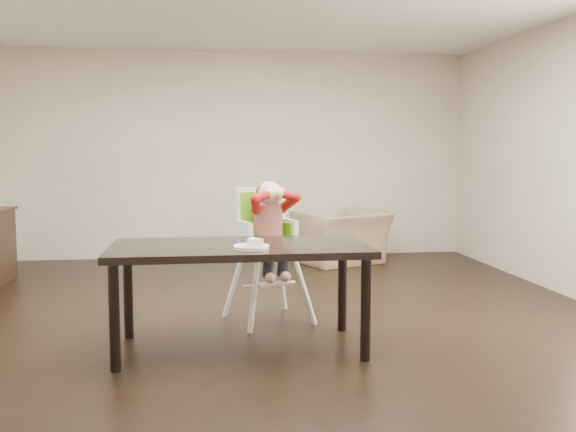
% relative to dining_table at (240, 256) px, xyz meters
% --- Properties ---
extents(ground, '(7.00, 7.00, 0.00)m').
position_rel_dining_table_xyz_m(ground, '(0.23, 0.54, -0.67)').
color(ground, black).
rests_on(ground, ground).
extents(room_walls, '(6.02, 7.02, 2.71)m').
position_rel_dining_table_xyz_m(room_walls, '(0.23, 0.54, 1.18)').
color(room_walls, '#BDAF9D').
rests_on(room_walls, ground).
extents(dining_table, '(1.80, 0.90, 0.75)m').
position_rel_dining_table_xyz_m(dining_table, '(0.00, 0.00, 0.00)').
color(dining_table, black).
rests_on(dining_table, ground).
extents(high_chair, '(0.61, 0.61, 1.16)m').
position_rel_dining_table_xyz_m(high_chair, '(0.27, 0.76, 0.15)').
color(high_chair, white).
rests_on(high_chair, ground).
extents(plate, '(0.31, 0.31, 0.07)m').
position_rel_dining_table_xyz_m(plate, '(0.07, -0.20, 0.10)').
color(plate, white).
rests_on(plate, dining_table).
extents(armchair, '(1.18, 1.00, 0.87)m').
position_rel_dining_table_xyz_m(armchair, '(1.44, 3.34, -0.23)').
color(armchair, tan).
rests_on(armchair, ground).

